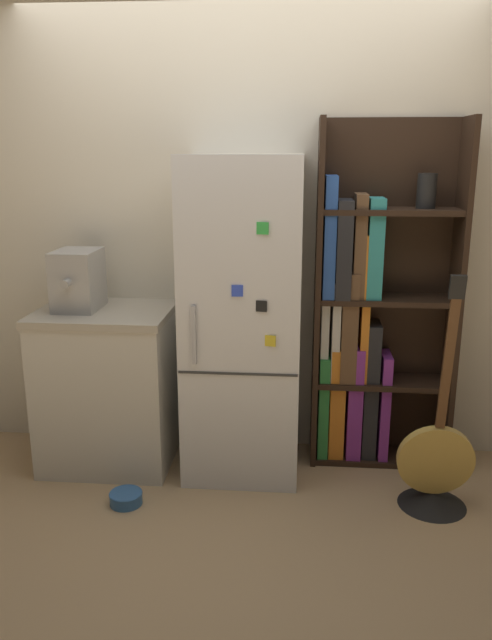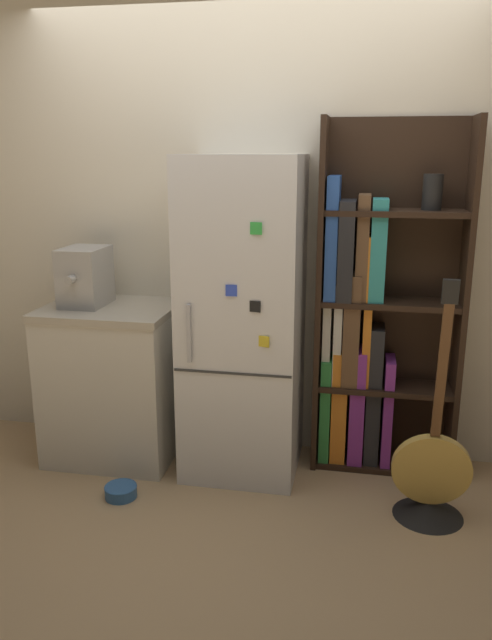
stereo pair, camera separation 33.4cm
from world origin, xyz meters
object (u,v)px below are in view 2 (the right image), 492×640
espresso_machine (85,277)px  pet_bowl (121,491)px  refrigerator (243,319)px  guitar (430,484)px  bookshelf (370,324)px

espresso_machine → pet_bowl: (0.35, -0.48, -1.03)m
refrigerator → guitar: refrigerator is taller
espresso_machine → guitar: (1.90, -0.35, -0.89)m
refrigerator → pet_bowl: 1.10m
espresso_machine → guitar: bearing=-10.6°
refrigerator → bookshelf: bearing=14.4°
espresso_machine → pet_bowl: 1.18m
espresso_machine → refrigerator: bearing=-0.7°
pet_bowl → refrigerator: bearing=39.9°
guitar → bookshelf: bearing=121.9°
pet_bowl → bookshelf: bearing=27.4°
bookshelf → pet_bowl: size_ratio=11.29×
refrigerator → espresso_machine: bearing=179.3°
guitar → pet_bowl: (-1.55, -0.12, -0.14)m
espresso_machine → pet_bowl: bearing=-54.0°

